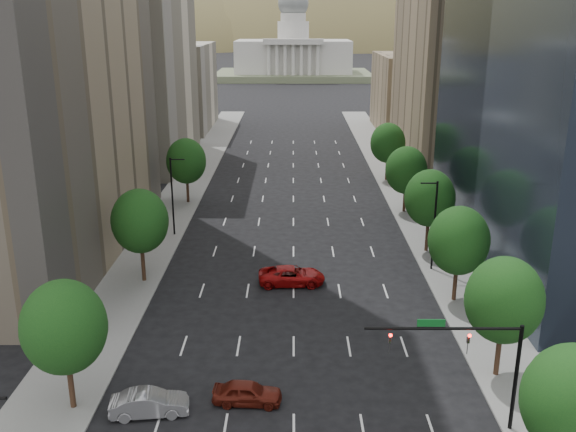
{
  "coord_description": "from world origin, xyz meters",
  "views": [
    {
      "loc": [
        -0.11,
        -2.36,
        23.87
      ],
      "look_at": [
        -0.48,
        47.28,
        8.0
      ],
      "focal_mm": 39.35,
      "sensor_mm": 36.0,
      "label": 1
    }
  ],
  "objects_px": {
    "capitol": "(293,56)",
    "car_silver": "(149,403)",
    "car_red_far": "(292,276)",
    "traffic_signal": "(476,354)",
    "car_maroon": "(247,393)"
  },
  "relations": [
    {
      "from": "capitol",
      "to": "car_silver",
      "type": "height_order",
      "value": "capitol"
    },
    {
      "from": "car_silver",
      "to": "car_red_far",
      "type": "xyz_separation_m",
      "value": [
        8.83,
        20.11,
        0.05
      ]
    },
    {
      "from": "car_silver",
      "to": "car_red_far",
      "type": "bearing_deg",
      "value": -31.38
    },
    {
      "from": "capitol",
      "to": "car_silver",
      "type": "bearing_deg",
      "value": -92.36
    },
    {
      "from": "traffic_signal",
      "to": "car_maroon",
      "type": "relative_size",
      "value": 2.05
    },
    {
      "from": "capitol",
      "to": "car_red_far",
      "type": "distance_m",
      "value": 198.34
    },
    {
      "from": "car_maroon",
      "to": "capitol",
      "type": "bearing_deg",
      "value": 2.48
    },
    {
      "from": "capitol",
      "to": "car_maroon",
      "type": "height_order",
      "value": "capitol"
    },
    {
      "from": "car_maroon",
      "to": "car_red_far",
      "type": "relative_size",
      "value": 0.73
    },
    {
      "from": "car_red_far",
      "to": "car_maroon",
      "type": "bearing_deg",
      "value": 169.32
    },
    {
      "from": "traffic_signal",
      "to": "car_maroon",
      "type": "distance_m",
      "value": 14.46
    },
    {
      "from": "traffic_signal",
      "to": "car_maroon",
      "type": "xyz_separation_m",
      "value": [
        -13.51,
        2.66,
        -4.41
      ]
    },
    {
      "from": "capitol",
      "to": "car_maroon",
      "type": "distance_m",
      "value": 217.21
    },
    {
      "from": "traffic_signal",
      "to": "car_silver",
      "type": "height_order",
      "value": "traffic_signal"
    },
    {
      "from": "car_maroon",
      "to": "car_silver",
      "type": "relative_size",
      "value": 0.92
    }
  ]
}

